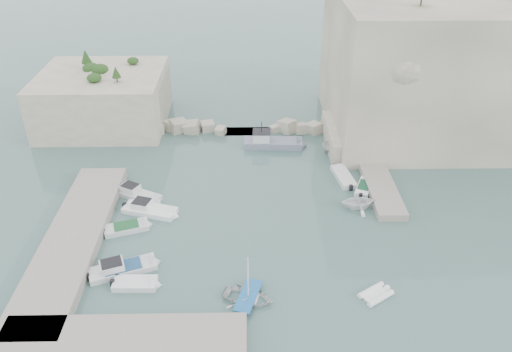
{
  "coord_description": "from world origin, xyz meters",
  "views": [
    {
      "loc": [
        -0.74,
        -37.1,
        29.94
      ],
      "look_at": [
        0.0,
        6.0,
        3.0
      ],
      "focal_mm": 35.0,
      "sensor_mm": 36.0,
      "label": 1
    }
  ],
  "objects_px": {
    "inflatable_dinghy": "(375,296)",
    "tender_east_c": "(343,179)",
    "work_boat": "(273,146)",
    "tender_east_a": "(357,208)",
    "motorboat_d": "(124,271)",
    "tender_east_d": "(340,155)",
    "motorboat_a": "(137,197)",
    "motorboat_b": "(150,213)",
    "motorboat_e": "(136,286)",
    "motorboat_c": "(127,230)",
    "rowboat": "(248,300)",
    "tender_east_b": "(364,189)"
  },
  "relations": [
    {
      "from": "motorboat_b",
      "to": "motorboat_e",
      "type": "distance_m",
      "value": 10.42
    },
    {
      "from": "inflatable_dinghy",
      "to": "work_boat",
      "type": "distance_m",
      "value": 26.71
    },
    {
      "from": "tender_east_b",
      "to": "tender_east_c",
      "type": "xyz_separation_m",
      "value": [
        -1.87,
        2.19,
        0.0
      ]
    },
    {
      "from": "motorboat_c",
      "to": "work_boat",
      "type": "distance_m",
      "value": 22.34
    },
    {
      "from": "motorboat_d",
      "to": "tender_east_a",
      "type": "height_order",
      "value": "tender_east_a"
    },
    {
      "from": "motorboat_a",
      "to": "motorboat_b",
      "type": "xyz_separation_m",
      "value": [
        1.82,
        -2.83,
        0.0
      ]
    },
    {
      "from": "motorboat_a",
      "to": "tender_east_c",
      "type": "xyz_separation_m",
      "value": [
        22.48,
        3.24,
        0.0
      ]
    },
    {
      "from": "tender_east_d",
      "to": "inflatable_dinghy",
      "type": "bearing_deg",
      "value": -161.35
    },
    {
      "from": "rowboat",
      "to": "tender_east_b",
      "type": "distance_m",
      "value": 20.4
    },
    {
      "from": "tender_east_a",
      "to": "tender_east_d",
      "type": "relative_size",
      "value": 0.82
    },
    {
      "from": "motorboat_e",
      "to": "tender_east_c",
      "type": "height_order",
      "value": "same"
    },
    {
      "from": "motorboat_d",
      "to": "tender_east_c",
      "type": "distance_m",
      "value": 26.1
    },
    {
      "from": "motorboat_c",
      "to": "tender_east_b",
      "type": "height_order",
      "value": "same"
    },
    {
      "from": "motorboat_b",
      "to": "motorboat_c",
      "type": "height_order",
      "value": "motorboat_b"
    },
    {
      "from": "motorboat_c",
      "to": "motorboat_e",
      "type": "bearing_deg",
      "value": -91.62
    },
    {
      "from": "motorboat_a",
      "to": "tender_east_d",
      "type": "relative_size",
      "value": 1.3
    },
    {
      "from": "motorboat_b",
      "to": "tender_east_b",
      "type": "bearing_deg",
      "value": 26.46
    },
    {
      "from": "motorboat_c",
      "to": "rowboat",
      "type": "height_order",
      "value": "rowboat"
    },
    {
      "from": "inflatable_dinghy",
      "to": "work_boat",
      "type": "height_order",
      "value": "work_boat"
    },
    {
      "from": "motorboat_e",
      "to": "tender_east_d",
      "type": "bearing_deg",
      "value": 47.91
    },
    {
      "from": "tender_east_a",
      "to": "motorboat_e",
      "type": "bearing_deg",
      "value": 112.42
    },
    {
      "from": "motorboat_a",
      "to": "rowboat",
      "type": "xyz_separation_m",
      "value": [
        11.73,
        -14.97,
        0.0
      ]
    },
    {
      "from": "tender_east_b",
      "to": "tender_east_d",
      "type": "height_order",
      "value": "tender_east_d"
    },
    {
      "from": "tender_east_a",
      "to": "tender_east_c",
      "type": "xyz_separation_m",
      "value": [
        -0.51,
        5.65,
        0.0
      ]
    },
    {
      "from": "motorboat_c",
      "to": "tender_east_c",
      "type": "height_order",
      "value": "same"
    },
    {
      "from": "motorboat_e",
      "to": "tender_east_a",
      "type": "distance_m",
      "value": 23.37
    },
    {
      "from": "rowboat",
      "to": "motorboat_c",
      "type": "bearing_deg",
      "value": 69.45
    },
    {
      "from": "motorboat_e",
      "to": "work_boat",
      "type": "height_order",
      "value": "work_boat"
    },
    {
      "from": "tender_east_c",
      "to": "motorboat_d",
      "type": "bearing_deg",
      "value": 114.37
    },
    {
      "from": "motorboat_b",
      "to": "motorboat_e",
      "type": "relative_size",
      "value": 1.51
    },
    {
      "from": "tender_east_b",
      "to": "tender_east_c",
      "type": "distance_m",
      "value": 2.89
    },
    {
      "from": "motorboat_a",
      "to": "tender_east_c",
      "type": "height_order",
      "value": "motorboat_a"
    },
    {
      "from": "motorboat_a",
      "to": "rowboat",
      "type": "relative_size",
      "value": 1.41
    },
    {
      "from": "motorboat_e",
      "to": "inflatable_dinghy",
      "type": "relative_size",
      "value": 1.36
    },
    {
      "from": "rowboat",
      "to": "inflatable_dinghy",
      "type": "bearing_deg",
      "value": -70.49
    },
    {
      "from": "motorboat_e",
      "to": "tender_east_b",
      "type": "relative_size",
      "value": 0.97
    },
    {
      "from": "motorboat_a",
      "to": "motorboat_d",
      "type": "bearing_deg",
      "value": -57.29
    },
    {
      "from": "rowboat",
      "to": "tender_east_c",
      "type": "distance_m",
      "value": 21.15
    },
    {
      "from": "tender_east_d",
      "to": "work_boat",
      "type": "distance_m",
      "value": 8.39
    },
    {
      "from": "motorboat_a",
      "to": "tender_east_b",
      "type": "height_order",
      "value": "motorboat_a"
    },
    {
      "from": "tender_east_b",
      "to": "work_boat",
      "type": "relative_size",
      "value": 0.52
    },
    {
      "from": "motorboat_a",
      "to": "tender_east_a",
      "type": "distance_m",
      "value": 23.12
    },
    {
      "from": "inflatable_dinghy",
      "to": "tender_east_c",
      "type": "bearing_deg",
      "value": 56.08
    },
    {
      "from": "motorboat_a",
      "to": "work_boat",
      "type": "bearing_deg",
      "value": 64.6
    },
    {
      "from": "motorboat_d",
      "to": "inflatable_dinghy",
      "type": "height_order",
      "value": "motorboat_d"
    },
    {
      "from": "motorboat_e",
      "to": "tender_east_c",
      "type": "distance_m",
      "value": 26.07
    },
    {
      "from": "tender_east_a",
      "to": "motorboat_d",
      "type": "bearing_deg",
      "value": 107.03
    },
    {
      "from": "motorboat_a",
      "to": "rowboat",
      "type": "distance_m",
      "value": 19.02
    },
    {
      "from": "inflatable_dinghy",
      "to": "motorboat_c",
      "type": "bearing_deg",
      "value": 124.87
    },
    {
      "from": "tender_east_b",
      "to": "motorboat_b",
      "type": "bearing_deg",
      "value": 122.15
    }
  ]
}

